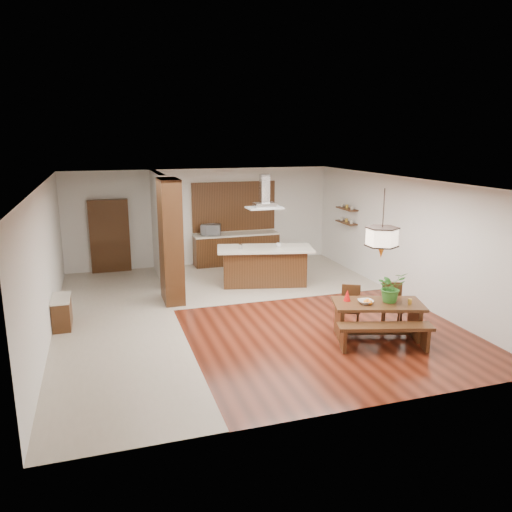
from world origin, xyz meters
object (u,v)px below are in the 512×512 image
object	(u,v)px
pendant_lantern	(383,224)
island_cup	(279,245)
fruit_bowl	(366,302)
dining_chair_left	(350,307)
dining_chair_right	(392,306)
dining_table	(378,312)
hallway_console	(62,312)
dining_bench	(385,338)
foliage_plant	(391,287)
range_hood	(265,192)
microwave	(211,230)
kitchen_island	(264,266)

from	to	relation	value
pendant_lantern	island_cup	world-z (taller)	pendant_lantern
fruit_bowl	dining_chair_left	bearing A→B (deg)	88.86
dining_chair_right	dining_table	bearing A→B (deg)	-121.19
hallway_console	island_cup	world-z (taller)	island_cup
dining_bench	foliage_plant	xyz separation A→B (m)	(0.44, 0.56, 0.76)
range_hood	microwave	size ratio (longest dim) A/B	1.56
pendant_lantern	fruit_bowl	size ratio (longest dim) A/B	4.61
dining_chair_left	microwave	world-z (taller)	microwave
dining_table	microwave	distance (m)	6.71
dining_chair_right	island_cup	bearing A→B (deg)	133.62
foliage_plant	fruit_bowl	distance (m)	0.58
foliage_plant	fruit_bowl	xyz separation A→B (m)	(-0.51, 0.04, -0.26)
fruit_bowl	microwave	world-z (taller)	microwave
dining_bench	dining_table	bearing A→B (deg)	72.40
range_hood	hallway_console	bearing A→B (deg)	-161.89
hallway_console	fruit_bowl	size ratio (longest dim) A/B	3.09
foliage_plant	microwave	bearing A→B (deg)	108.09
pendant_lantern	microwave	world-z (taller)	pendant_lantern
dining_table	pendant_lantern	world-z (taller)	pendant_lantern
pendant_lantern	dining_chair_right	bearing A→B (deg)	33.11
dining_chair_right	microwave	distance (m)	6.55
hallway_console	dining_bench	bearing A→B (deg)	-27.89
hallway_console	dining_table	world-z (taller)	dining_table
dining_chair_right	foliage_plant	world-z (taller)	foliage_plant
dining_table	range_hood	distance (m)	4.58
dining_table	range_hood	bearing A→B (deg)	103.40
kitchen_island	microwave	distance (m)	2.62
dining_table	kitchen_island	bearing A→B (deg)	103.41
dining_table	foliage_plant	distance (m)	0.55
dining_table	microwave	world-z (taller)	microwave
kitchen_island	range_hood	bearing A→B (deg)	103.24
dining_bench	kitchen_island	distance (m)	4.68
fruit_bowl	island_cup	size ratio (longest dim) A/B	2.07
hallway_console	fruit_bowl	world-z (taller)	fruit_bowl
range_hood	dining_bench	bearing A→B (deg)	-80.46
hallway_console	microwave	xyz separation A→B (m)	(4.02, 4.00, 0.79)
pendant_lantern	range_hood	xyz separation A→B (m)	(-0.96, 4.03, 0.22)
hallway_console	pendant_lantern	world-z (taller)	pendant_lantern
kitchen_island	range_hood	world-z (taller)	range_hood
dining_chair_left	range_hood	size ratio (longest dim) A/B	0.96
dining_table	island_cup	xyz separation A→B (m)	(-0.60, 3.94, 0.55)
hallway_console	dining_chair_left	xyz separation A→B (m)	(5.62, -1.80, 0.12)
dining_chair_left	foliage_plant	size ratio (longest dim) A/B	1.44
dining_chair_right	range_hood	bearing A→B (deg)	138.24
dining_chair_left	kitchen_island	world-z (taller)	kitchen_island
foliage_plant	range_hood	distance (m)	4.47
dining_table	kitchen_island	size ratio (longest dim) A/B	0.71
kitchen_island	microwave	world-z (taller)	microwave
dining_bench	dining_chair_left	size ratio (longest dim) A/B	2.01
dining_table	dining_chair_left	distance (m)	0.68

